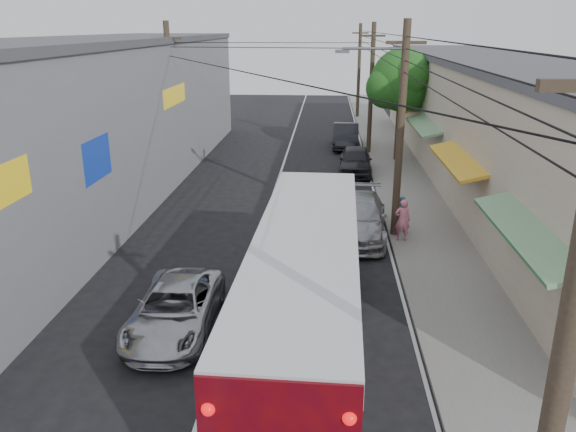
# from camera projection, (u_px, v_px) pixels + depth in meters

# --- Properties ---
(sidewalk) EXTENTS (3.00, 80.00, 0.12)m
(sidewalk) POSITION_uv_depth(u_px,v_px,m) (405.00, 187.00, 28.26)
(sidewalk) COLOR slate
(sidewalk) RESTS_ON ground
(building_right) EXTENTS (7.09, 40.00, 6.25)m
(building_right) POSITION_uv_depth(u_px,v_px,m) (492.00, 120.00, 28.87)
(building_right) COLOR beige
(building_right) RESTS_ON ground
(building_left) EXTENTS (7.20, 36.00, 7.25)m
(building_left) POSITION_uv_depth(u_px,v_px,m) (91.00, 118.00, 26.20)
(building_left) COLOR gray
(building_left) RESTS_ON ground
(utility_poles) EXTENTS (11.80, 45.28, 8.00)m
(utility_poles) POSITION_uv_depth(u_px,v_px,m) (340.00, 104.00, 27.49)
(utility_poles) COLOR #473828
(utility_poles) RESTS_ON ground
(street_tree) EXTENTS (4.40, 4.00, 6.60)m
(street_tree) POSITION_uv_depth(u_px,v_px,m) (403.00, 82.00, 32.44)
(street_tree) COLOR #3F2B19
(street_tree) RESTS_ON ground
(coach_bus) EXTENTS (2.87, 11.37, 3.26)m
(coach_bus) POSITION_uv_depth(u_px,v_px,m) (306.00, 293.00, 13.41)
(coach_bus) COLOR silver
(coach_bus) RESTS_ON ground
(jeepney) EXTENTS (2.17, 4.57, 1.26)m
(jeepney) POSITION_uv_depth(u_px,v_px,m) (175.00, 309.00, 14.87)
(jeepney) COLOR #ADAEB4
(jeepney) RESTS_ON ground
(parked_suv) EXTENTS (2.44, 5.34, 1.51)m
(parked_suv) POSITION_uv_depth(u_px,v_px,m) (358.00, 217.00, 21.60)
(parked_suv) COLOR #9E9FA6
(parked_suv) RESTS_ON ground
(parked_car_mid) EXTENTS (1.91, 4.40, 1.48)m
(parked_car_mid) POSITION_uv_depth(u_px,v_px,m) (355.00, 160.00, 30.83)
(parked_car_mid) COLOR #242429
(parked_car_mid) RESTS_ON ground
(parked_car_far) EXTENTS (1.82, 4.82, 1.57)m
(parked_car_far) POSITION_uv_depth(u_px,v_px,m) (346.00, 136.00, 37.51)
(parked_car_far) COLOR black
(parked_car_far) RESTS_ON ground
(pedestrian_near) EXTENTS (0.60, 0.41, 1.59)m
(pedestrian_near) POSITION_uv_depth(u_px,v_px,m) (403.00, 220.00, 20.82)
(pedestrian_near) COLOR pink
(pedestrian_near) RESTS_ON sidewalk
(pedestrian_far) EXTENTS (0.72, 0.58, 1.40)m
(pedestrian_far) POSITION_uv_depth(u_px,v_px,m) (400.00, 213.00, 21.91)
(pedestrian_far) COLOR #8FB3D0
(pedestrian_far) RESTS_ON sidewalk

